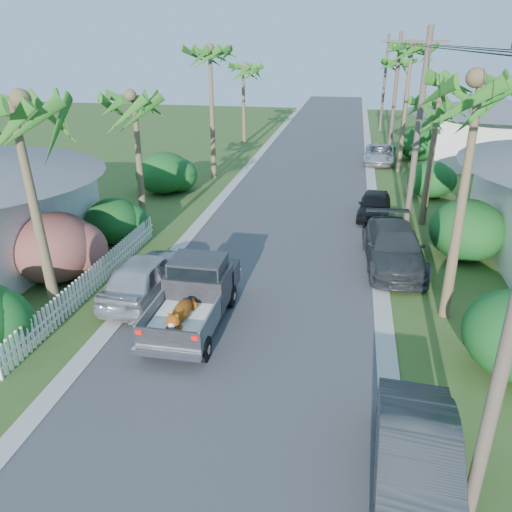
% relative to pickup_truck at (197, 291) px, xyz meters
% --- Properties ---
extents(ground, '(120.00, 120.00, 0.00)m').
position_rel_pickup_truck_xyz_m(ground, '(1.72, -4.09, -1.01)').
color(ground, '#35531F').
rests_on(ground, ground).
extents(road, '(8.00, 100.00, 0.02)m').
position_rel_pickup_truck_xyz_m(road, '(1.72, 20.91, -1.00)').
color(road, '#38383A').
rests_on(road, ground).
extents(curb_left, '(0.60, 100.00, 0.06)m').
position_rel_pickup_truck_xyz_m(curb_left, '(-2.58, 20.91, -0.98)').
color(curb_left, '#A5A39E').
rests_on(curb_left, ground).
extents(curb_right, '(0.60, 100.00, 0.06)m').
position_rel_pickup_truck_xyz_m(curb_right, '(6.02, 20.91, -0.98)').
color(curb_right, '#A5A39E').
rests_on(curb_right, ground).
extents(pickup_truck, '(1.98, 5.12, 2.06)m').
position_rel_pickup_truck_xyz_m(pickup_truck, '(0.00, 0.00, 0.00)').
color(pickup_truck, black).
rests_on(pickup_truck, ground).
extents(parked_car_rn, '(1.81, 4.62, 1.50)m').
position_rel_pickup_truck_xyz_m(parked_car_rn, '(6.28, -5.82, -0.26)').
color(parked_car_rn, '#2C2F31').
rests_on(parked_car_rn, ground).
extents(parked_car_rm, '(2.56, 5.61, 1.59)m').
position_rel_pickup_truck_xyz_m(parked_car_rm, '(6.54, 5.57, -0.21)').
color(parked_car_rm, '#2E3233').
rests_on(parked_car_rm, ground).
extents(parked_car_rf, '(1.94, 4.00, 1.32)m').
position_rel_pickup_truck_xyz_m(parked_car_rf, '(5.97, 11.48, -0.35)').
color(parked_car_rf, black).
rests_on(parked_car_rf, ground).
extents(parked_car_rd, '(2.59, 4.96, 1.33)m').
position_rel_pickup_truck_xyz_m(parked_car_rd, '(6.72, 24.30, -0.34)').
color(parked_car_rd, '#AFB2B6').
rests_on(parked_car_rd, ground).
extents(parked_car_ln, '(2.13, 4.84, 1.62)m').
position_rel_pickup_truck_xyz_m(parked_car_ln, '(-2.20, 1.20, -0.20)').
color(parked_car_ln, '#B9BAC1').
rests_on(parked_car_ln, ground).
extents(palm_l_a, '(4.40, 4.40, 8.20)m').
position_rel_pickup_truck_xyz_m(palm_l_a, '(-4.48, -1.09, 5.92)').
color(palm_l_a, brown).
rests_on(palm_l_a, ground).
extents(palm_l_b, '(4.40, 4.40, 7.40)m').
position_rel_pickup_truck_xyz_m(palm_l_b, '(-5.08, 7.91, 5.14)').
color(palm_l_b, brown).
rests_on(palm_l_b, ground).
extents(palm_l_c, '(4.40, 4.40, 9.20)m').
position_rel_pickup_truck_xyz_m(palm_l_c, '(-4.28, 17.91, 6.90)').
color(palm_l_c, brown).
rests_on(palm_l_c, ground).
extents(palm_l_d, '(4.40, 4.40, 7.70)m').
position_rel_pickup_truck_xyz_m(palm_l_d, '(-4.78, 29.91, 5.43)').
color(palm_l_d, brown).
rests_on(palm_l_d, ground).
extents(palm_r_a, '(4.40, 4.40, 8.70)m').
position_rel_pickup_truck_xyz_m(palm_r_a, '(8.02, 1.91, 6.41)').
color(palm_r_a, brown).
rests_on(palm_r_a, ground).
extents(palm_r_b, '(4.40, 4.40, 7.20)m').
position_rel_pickup_truck_xyz_m(palm_r_b, '(8.32, 10.91, 4.94)').
color(palm_r_b, brown).
rests_on(palm_r_b, ground).
extents(palm_r_c, '(4.40, 4.40, 9.40)m').
position_rel_pickup_truck_xyz_m(palm_r_c, '(7.92, 21.91, 7.10)').
color(palm_r_c, brown).
rests_on(palm_r_c, ground).
extents(palm_r_d, '(4.40, 4.40, 8.00)m').
position_rel_pickup_truck_xyz_m(palm_r_d, '(8.22, 35.91, 5.73)').
color(palm_r_d, brown).
rests_on(palm_r_d, ground).
extents(shrub_l_b, '(3.00, 3.30, 2.60)m').
position_rel_pickup_truck_xyz_m(shrub_l_b, '(-6.08, 1.91, 0.29)').
color(shrub_l_b, '#BD1B4F').
rests_on(shrub_l_b, ground).
extents(shrub_l_c, '(2.40, 2.64, 2.00)m').
position_rel_pickup_truck_xyz_m(shrub_l_c, '(-5.68, 5.91, -0.01)').
color(shrub_l_c, '#134316').
rests_on(shrub_l_c, ground).
extents(shrub_l_d, '(3.20, 3.52, 2.40)m').
position_rel_pickup_truck_xyz_m(shrub_l_d, '(-6.28, 13.91, 0.19)').
color(shrub_l_d, '#134316').
rests_on(shrub_l_d, ground).
extents(shrub_r_b, '(3.00, 3.30, 2.50)m').
position_rel_pickup_truck_xyz_m(shrub_r_b, '(9.52, 6.91, 0.24)').
color(shrub_r_b, '#134316').
rests_on(shrub_r_b, ground).
extents(shrub_r_c, '(2.60, 2.86, 2.10)m').
position_rel_pickup_truck_xyz_m(shrub_r_c, '(9.22, 15.91, 0.04)').
color(shrub_r_c, '#134316').
rests_on(shrub_r_c, ground).
extents(shrub_r_d, '(3.20, 3.52, 2.60)m').
position_rel_pickup_truck_xyz_m(shrub_r_d, '(9.72, 25.91, 0.29)').
color(shrub_r_d, '#134316').
rests_on(shrub_r_d, ground).
extents(picket_fence, '(0.10, 11.00, 1.00)m').
position_rel_pickup_truck_xyz_m(picket_fence, '(-4.28, 1.41, -0.51)').
color(picket_fence, white).
rests_on(picket_fence, ground).
extents(house_right_far, '(9.00, 8.00, 4.60)m').
position_rel_pickup_truck_xyz_m(house_right_far, '(14.72, 25.91, 1.11)').
color(house_right_far, silver).
rests_on(house_right_far, ground).
extents(utility_pole_b, '(1.60, 0.26, 9.00)m').
position_rel_pickup_truck_xyz_m(utility_pole_b, '(7.32, 8.91, 3.59)').
color(utility_pole_b, brown).
rests_on(utility_pole_b, ground).
extents(utility_pole_c, '(1.60, 0.26, 9.00)m').
position_rel_pickup_truck_xyz_m(utility_pole_c, '(7.32, 23.91, 3.59)').
color(utility_pole_c, brown).
rests_on(utility_pole_c, ground).
extents(utility_pole_d, '(1.60, 0.26, 9.00)m').
position_rel_pickup_truck_xyz_m(utility_pole_d, '(7.32, 38.91, 3.59)').
color(utility_pole_d, brown).
rests_on(utility_pole_d, ground).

